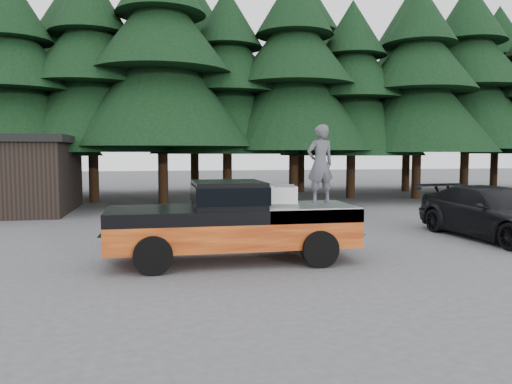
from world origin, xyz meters
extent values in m
plane|color=#4A494C|center=(0.00, 0.00, 0.00)|extent=(120.00, 120.00, 0.00)
cube|color=black|center=(0.37, 0.40, 1.62)|extent=(1.66, 1.90, 0.59)
cube|color=silver|center=(1.70, 0.26, 1.54)|extent=(0.73, 0.65, 0.43)
imported|color=#4C4C52|center=(2.73, 0.68, 2.31)|extent=(0.78, 0.58, 1.96)
imported|color=black|center=(8.66, 2.01, 0.78)|extent=(2.65, 5.57, 1.57)
camera|label=1|loc=(-1.25, -11.24, 2.60)|focal=35.00mm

